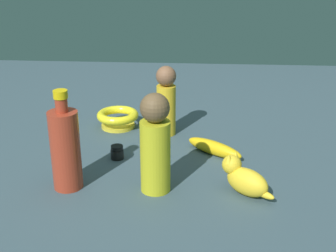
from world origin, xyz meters
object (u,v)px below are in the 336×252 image
Objects in this scene: bottle_tall at (65,148)px; nail_polish_jar at (117,152)px; banana at (214,148)px; person_figure_child at (155,144)px; person_figure_adult at (166,100)px; bowl at (118,117)px; cat_figurine at (244,178)px.

bottle_tall reaches higher than nail_polish_jar.
banana is at bearing -150.02° from bottle_tall.
banana is 0.26m from person_figure_child.
bottle_tall reaches higher than person_figure_child.
banana is at bearing -125.16° from person_figure_child.
banana is at bearing 136.43° from person_figure_adult.
bowl is at bearing -98.09° from bottle_tall.
nail_polish_jar is at bearing 99.12° from bowl.
person_figure_child is 0.33m from person_figure_adult.
nail_polish_jar is 0.23m from person_figure_adult.
person_figure_child is at bearing -179.86° from bottle_tall.
person_figure_child is 2.00× the size of cat_figurine.
bottle_tall is (0.34, 0.20, 0.08)m from banana.
nail_polish_jar is (-0.09, -0.16, -0.08)m from bottle_tall.
bowl is (0.15, -0.04, -0.07)m from person_figure_adult.
cat_figurine is at bearing 133.18° from bowl.
bowl is at bearing -67.93° from person_figure_child.
banana is 4.72× the size of nail_polish_jar.
person_figure_child is 1.13× the size of person_figure_adult.
cat_figurine is 0.41m from bottle_tall.
cat_figurine is 0.50× the size of bottle_tall.
banana is 0.73× the size of person_figure_child.
person_figure_child is 1.83× the size of bowl.
bottle_tall is 0.20m from nail_polish_jar.
bottle_tall is at bearing 67.08° from banana.
bowl reaches higher than banana.
person_figure_child is at bearing 91.93° from banana.
cat_figurine is at bearing 121.11° from person_figure_adult.
bowl is at bearing -46.82° from cat_figurine.
bowl is (-0.05, -0.37, -0.07)m from bottle_tall.
person_figure_child is at bearing -0.50° from cat_figurine.
person_figure_adult is (-0.20, -0.33, 0.01)m from bottle_tall.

